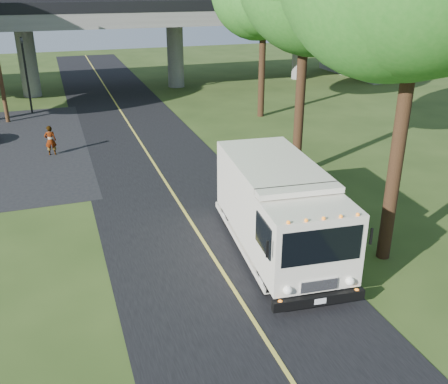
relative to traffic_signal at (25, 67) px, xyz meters
name	(u,v)px	position (x,y,z in m)	size (l,w,h in m)	color
ground	(243,304)	(6.00, -26.00, -3.20)	(120.00, 120.00, 0.00)	#2C4016
road	(166,183)	(6.00, -16.00, -3.19)	(7.00, 90.00, 0.02)	black
lane_line	(166,182)	(6.00, -16.00, -3.17)	(0.12, 90.00, 0.01)	gold
overpass	(103,35)	(6.00, 6.00, 1.36)	(54.00, 10.00, 7.30)	slate
traffic_signal	(25,67)	(0.00, 0.00, 0.00)	(0.18, 0.22, 5.20)	black
step_van	(278,208)	(8.21, -23.49, -1.53)	(3.35, 7.55, 3.08)	silver
pedestrian	(50,140)	(1.11, -10.06, -2.39)	(0.59, 0.39, 1.62)	gray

